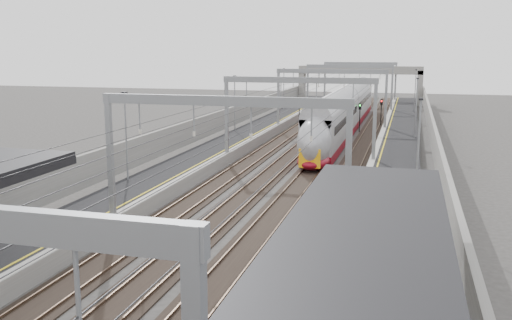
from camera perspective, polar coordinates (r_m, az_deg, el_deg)
The scene contains 11 objects.
platform_left at distance 53.41m, azimuth -3.65°, elevation 0.90°, with size 4.00×120.00×1.00m, color black.
platform_right at distance 50.64m, azimuth 13.76°, elevation 0.05°, with size 4.00×120.00×1.00m, color black.
tracks at distance 51.51m, azimuth 4.81°, elevation -0.00°, with size 11.40×140.00×0.20m.
overhead_line at distance 57.21m, azimuth 6.12°, elevation 7.23°, with size 13.00×140.00×6.60m.
overbridge at distance 105.24m, azimuth 10.34°, elevation 8.37°, with size 22.00×2.20×6.90m.
wall_left at distance 54.33m, azimuth -6.87°, elevation 2.20°, with size 0.30×120.00×3.20m, color slate.
wall_right at distance 50.49m, azimuth 17.44°, elevation 1.09°, with size 0.30×120.00×3.20m, color slate.
train at distance 68.35m, azimuth 8.78°, elevation 4.41°, with size 2.77×50.56×4.39m.
signal_green at distance 76.15m, azimuth 4.35°, elevation 5.38°, with size 0.32×0.32×3.48m.
signal_red_near at distance 69.97m, azimuth 10.35°, elevation 4.74°, with size 0.32×0.32×3.48m.
signal_red_far at distance 76.20m, azimuth 12.42°, elevation 5.16°, with size 0.32×0.32×3.48m.
Camera 1 is at (9.00, -4.76, 9.86)m, focal length 40.00 mm.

